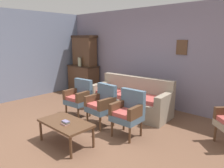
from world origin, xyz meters
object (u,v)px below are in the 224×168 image
at_px(book_stack_on_table, 65,123).
at_px(floral_couch, 131,100).
at_px(side_cabinet, 83,78).
at_px(vase_on_cabinet, 80,62).
at_px(armchair_by_doorway, 128,111).
at_px(armchair_near_couch_end, 79,96).
at_px(armchair_near_cabinet, 102,103).
at_px(coffee_table, 66,124).

bearing_deg(book_stack_on_table, floral_couch, 96.13).
relative_size(side_cabinet, floral_couch, 0.55).
bearing_deg(vase_on_cabinet, armchair_by_doorway, -24.26).
distance_m(vase_on_cabinet, armchair_near_couch_end, 2.37).
bearing_deg(book_stack_on_table, armchair_near_couch_end, 132.19).
height_order(armchair_by_doorway, book_stack_on_table, armchair_by_doorway).
bearing_deg(armchair_by_doorway, floral_couch, 125.46).
height_order(floral_couch, armchair_by_doorway, same).
bearing_deg(floral_couch, armchair_near_couch_end, -126.52).
bearing_deg(armchair_near_couch_end, side_cabinet, 137.85).
distance_m(side_cabinet, armchair_near_cabinet, 3.09).
bearing_deg(armchair_by_doorway, vase_on_cabinet, 155.74).
bearing_deg(coffee_table, vase_on_cabinet, 136.94).
bearing_deg(armchair_near_couch_end, armchair_near_cabinet, -0.69).
bearing_deg(vase_on_cabinet, floral_couch, -9.55).
distance_m(side_cabinet, coffee_table, 3.82).
bearing_deg(armchair_near_cabinet, armchair_near_couch_end, 179.31).
bearing_deg(book_stack_on_table, coffee_table, 144.94).
relative_size(vase_on_cabinet, book_stack_on_table, 2.08).
bearing_deg(side_cabinet, armchair_near_couch_end, -42.15).
distance_m(coffee_table, book_stack_on_table, 0.14).
height_order(floral_couch, armchair_near_couch_end, same).
distance_m(armchair_near_cabinet, book_stack_on_table, 1.11).
xyz_separation_m(floral_couch, armchair_by_doorway, (0.75, -1.06, 0.17)).
xyz_separation_m(side_cabinet, armchair_near_couch_end, (1.82, -1.65, 0.03)).
xyz_separation_m(floral_couch, armchair_near_cabinet, (0.02, -1.05, 0.17)).
relative_size(armchair_near_couch_end, book_stack_on_table, 6.30).
relative_size(vase_on_cabinet, floral_couch, 0.14).
xyz_separation_m(side_cabinet, book_stack_on_table, (2.82, -2.75, -0.01)).
height_order(vase_on_cabinet, armchair_near_cabinet, vase_on_cabinet).
height_order(side_cabinet, armchair_near_couch_end, side_cabinet).
xyz_separation_m(vase_on_cabinet, armchair_by_doorway, (3.29, -1.48, -0.58)).
xyz_separation_m(vase_on_cabinet, floral_couch, (2.54, -0.43, -0.75)).
bearing_deg(armchair_by_doorway, armchair_near_cabinet, 179.28).
height_order(floral_couch, armchair_near_cabinet, same).
height_order(side_cabinet, armchair_near_cabinet, side_cabinet).
relative_size(floral_couch, armchair_near_couch_end, 2.33).
bearing_deg(floral_couch, book_stack_on_table, -83.87).
relative_size(armchair_by_doorway, book_stack_on_table, 6.30).
distance_m(vase_on_cabinet, book_stack_on_table, 3.82).
height_order(armchair_near_cabinet, book_stack_on_table, armchair_near_cabinet).
xyz_separation_m(armchair_by_doorway, book_stack_on_table, (-0.52, -1.08, -0.05)).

